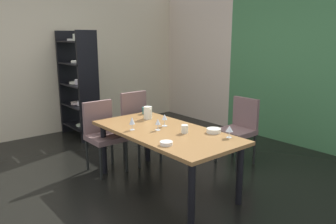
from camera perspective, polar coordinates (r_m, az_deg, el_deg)
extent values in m
cube|color=black|center=(4.30, -4.89, -11.51)|extent=(5.62, 5.71, 0.02)
cube|color=beige|center=(7.15, 5.04, 9.38)|extent=(1.94, 0.10, 2.66)
cube|color=#3F7544|center=(5.53, 26.15, 7.10)|extent=(3.69, 0.10, 2.66)
cube|color=beige|center=(6.41, -19.58, 8.29)|extent=(0.10, 5.71, 2.66)
cube|color=olive|center=(3.81, -0.56, -3.48)|extent=(1.86, 0.91, 0.04)
cylinder|color=black|center=(4.75, -3.56, -4.65)|extent=(0.07, 0.07, 0.67)
cylinder|color=black|center=(3.62, 12.39, -10.64)|extent=(0.07, 0.07, 0.67)
cylinder|color=black|center=(4.39, -11.09, -6.36)|extent=(0.07, 0.07, 0.67)
cylinder|color=black|center=(3.14, 4.12, -14.20)|extent=(0.07, 0.07, 0.67)
cube|color=brown|center=(4.41, -10.75, -4.42)|extent=(0.44, 0.44, 0.07)
cube|color=brown|center=(4.52, -12.11, -1.01)|extent=(0.05, 0.42, 0.46)
cylinder|color=black|center=(4.43, -7.24, -7.67)|extent=(0.04, 0.04, 0.43)
cylinder|color=black|center=(4.25, -11.60, -8.72)|extent=(0.04, 0.04, 0.43)
cylinder|color=black|center=(4.74, -9.74, -6.37)|extent=(0.04, 0.04, 0.43)
cylinder|color=black|center=(4.57, -13.88, -7.28)|extent=(0.04, 0.04, 0.43)
cube|color=brown|center=(4.70, 11.73, -3.41)|extent=(0.44, 0.44, 0.07)
cube|color=brown|center=(4.79, 13.35, -0.30)|extent=(0.42, 0.05, 0.46)
cylinder|color=black|center=(4.52, 11.95, -7.42)|extent=(0.04, 0.04, 0.43)
cylinder|color=black|center=(4.75, 8.35, -6.27)|extent=(0.04, 0.04, 0.43)
cylinder|color=black|center=(4.81, 14.79, -6.32)|extent=(0.04, 0.04, 0.43)
cylinder|color=black|center=(5.03, 11.27, -5.30)|extent=(0.04, 0.04, 0.43)
cube|color=brown|center=(4.71, -4.53, -3.13)|extent=(0.44, 0.44, 0.07)
cube|color=brown|center=(4.80, -5.96, 0.40)|extent=(0.05, 0.42, 0.52)
cylinder|color=black|center=(4.75, -1.26, -6.14)|extent=(0.04, 0.04, 0.43)
cylinder|color=black|center=(4.54, -5.05, -7.12)|extent=(0.04, 0.04, 0.43)
cylinder|color=black|center=(5.04, -3.96, -5.04)|extent=(0.04, 0.04, 0.43)
cylinder|color=black|center=(4.84, -7.63, -5.89)|extent=(0.04, 0.04, 0.43)
cube|color=black|center=(6.41, -16.95, 4.95)|extent=(0.05, 0.37, 1.88)
cube|color=black|center=(5.66, -13.62, 4.16)|extent=(0.05, 0.37, 1.88)
cube|color=black|center=(6.18, -14.97, -2.32)|extent=(0.87, 0.37, 0.02)
cylinder|color=#DFF0C7|center=(6.14, -14.81, -2.19)|extent=(0.20, 0.20, 0.02)
cube|color=black|center=(6.10, -15.18, 1.09)|extent=(0.87, 0.37, 0.02)
cylinder|color=beige|center=(6.20, -15.67, 1.53)|extent=(0.20, 0.20, 0.04)
cylinder|color=white|center=(6.05, -15.05, 1.50)|extent=(0.11, 0.11, 0.08)
cube|color=black|center=(6.03, -15.39, 4.58)|extent=(0.87, 0.37, 0.02)
cylinder|color=white|center=(6.13, -15.83, 4.96)|extent=(0.21, 0.21, 0.04)
cylinder|color=silver|center=(6.00, -15.31, 5.07)|extent=(0.14, 0.14, 0.09)
cube|color=black|center=(5.99, -15.60, 8.13)|extent=(0.87, 0.37, 0.02)
cylinder|color=white|center=(5.99, -15.62, 8.42)|extent=(0.20, 0.20, 0.04)
cube|color=black|center=(5.98, -15.82, 11.72)|extent=(0.87, 0.37, 0.02)
cylinder|color=silver|center=(6.10, -16.35, 11.99)|extent=(0.18, 0.18, 0.04)
cylinder|color=beige|center=(5.94, -15.69, 12.41)|extent=(0.12, 0.12, 0.12)
cylinder|color=silver|center=(3.59, 10.57, -4.37)|extent=(0.06, 0.06, 0.00)
cylinder|color=silver|center=(3.58, 10.59, -3.84)|extent=(0.01, 0.01, 0.06)
cone|color=silver|center=(3.56, 10.63, -2.86)|extent=(0.08, 0.08, 0.06)
cylinder|color=silver|center=(3.81, -1.78, -3.14)|extent=(0.06, 0.06, 0.00)
cylinder|color=silver|center=(3.80, -1.78, -2.64)|extent=(0.01, 0.01, 0.06)
cone|color=silver|center=(3.78, -1.79, -1.67)|extent=(0.06, 0.06, 0.07)
cylinder|color=silver|center=(3.84, -6.24, -3.08)|extent=(0.06, 0.06, 0.00)
cylinder|color=silver|center=(3.83, -6.26, -2.59)|extent=(0.01, 0.01, 0.06)
cone|color=silver|center=(3.81, -6.29, -1.49)|extent=(0.06, 0.06, 0.09)
cylinder|color=silver|center=(3.98, -0.59, -2.43)|extent=(0.07, 0.07, 0.00)
cylinder|color=silver|center=(3.97, -0.59, -1.87)|extent=(0.01, 0.01, 0.08)
cone|color=silver|center=(3.95, -0.59, -0.86)|extent=(0.06, 0.06, 0.07)
cylinder|color=white|center=(3.74, 7.97, -3.22)|extent=(0.16, 0.16, 0.05)
cylinder|color=white|center=(3.29, -0.30, -5.45)|extent=(0.13, 0.13, 0.04)
cylinder|color=white|center=(3.68, 2.91, -2.98)|extent=(0.08, 0.08, 0.09)
cylinder|color=#296A6C|center=(4.62, -4.02, 0.28)|extent=(0.08, 0.08, 0.09)
cylinder|color=silver|center=(4.33, -3.54, -0.11)|extent=(0.11, 0.11, 0.16)
cone|color=silver|center=(4.27, -3.15, 0.67)|extent=(0.04, 0.04, 0.03)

